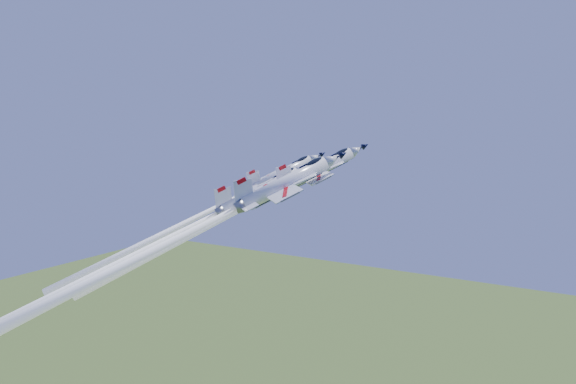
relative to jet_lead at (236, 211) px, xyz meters
The scene contains 4 objects.
jet_lead is the anchor object (origin of this frame).
jet_left 10.17m from the jet_lead, 161.77° to the left, with size 24.26×29.44×32.57m.
jet_right 13.07m from the jet_lead, 115.25° to the right, with size 31.67×38.50×43.43m.
jet_slot 19.23m from the jet_lead, 141.84° to the right, with size 34.32×41.96×50.58m.
Camera 1 is at (50.55, -82.18, 105.31)m, focal length 40.00 mm.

